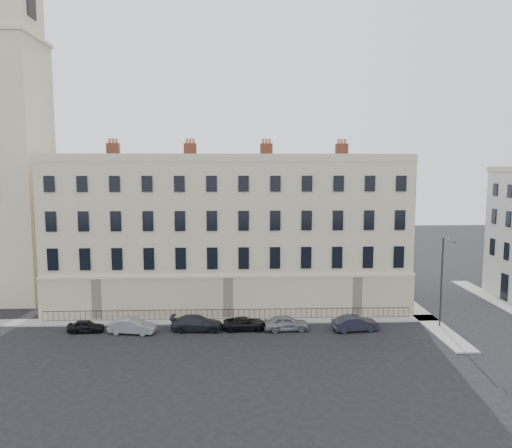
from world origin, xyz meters
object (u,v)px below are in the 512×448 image
Objects in this scene: car_e at (286,323)px; streetlamp at (442,278)px; car_a at (86,326)px; car_b at (132,326)px; car_f at (355,323)px; car_d at (246,324)px; car_c at (197,323)px.

streetlamp is at bearing -91.33° from car_e.
car_b is (4.16, -0.48, 0.12)m from car_a.
car_f is (6.18, -0.36, -0.00)m from car_e.
car_a is 4.19m from car_b.
streetlamp is (17.80, -0.02, 4.02)m from car_d.
car_b is at bearing 91.11° from car_d.
streetlamp reaches higher than car_a.
streetlamp reaches higher than car_f.
car_a is at bearing 88.14° from car_d.
car_c reaches higher than car_b.
car_c is at bearing 88.38° from car_d.
car_c is 14.15m from car_f.
car_f reaches higher than car_a.
car_a is at bearing 81.31° from car_f.
car_f is (23.95, -0.56, 0.14)m from car_a.
car_b is 0.86× the size of car_c.
car_d is 0.98× the size of car_f.
car_c is at bearing -75.29° from car_b.
car_e reaches higher than car_d.
car_f reaches higher than car_d.
car_e reaches higher than car_c.
car_e is 6.19m from car_f.
car_d is at bearing -164.97° from streetlamp.
car_f is (14.14, -0.64, -0.00)m from car_c.
car_d is at bearing 81.95° from car_e.
car_f is (19.79, -0.08, 0.01)m from car_b.
car_e is (3.62, -0.34, 0.12)m from car_d.
car_c is (5.65, 0.56, 0.01)m from car_b.
car_c reaches higher than car_d.
car_d is 9.82m from car_f.
car_a is at bearing 86.74° from car_e.
car_a is 0.68× the size of car_c.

